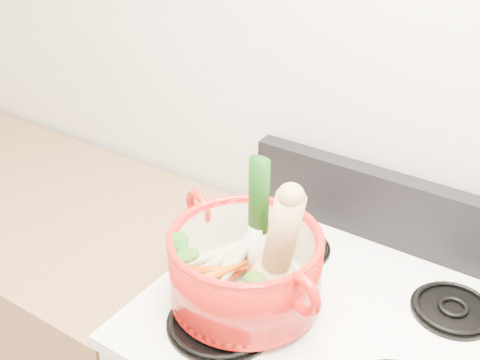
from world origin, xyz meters
The scene contains 24 objects.
wall_back centered at (0.00, 1.75, 1.30)m, with size 3.50×0.02×2.60m, color silver.
cooktop centered at (0.00, 1.40, 0.93)m, with size 0.78×0.67×0.03m, color white.
control_backsplash centered at (0.00, 1.70, 1.04)m, with size 0.76×0.05×0.18m, color black.
counter_left centered at (-1.07, 1.40, 0.45)m, with size 1.36×0.65×0.90m, color #906844.
burner_front_left centered at (-0.19, 1.24, 0.96)m, with size 0.22×0.22×0.02m, color black.
burner_back_left centered at (-0.19, 1.54, 0.96)m, with size 0.17×0.17×0.02m, color black.
burner_back_right centered at (0.19, 1.54, 0.96)m, with size 0.17×0.17×0.02m, color black.
dutch_oven centered at (-0.18, 1.32, 1.05)m, with size 0.31×0.31×0.15m, color #B5160F.
pot_handle_left centered at (-0.35, 1.38, 1.10)m, with size 0.09×0.09×0.02m, color #B5160F.
pot_handle_right centered at (-0.02, 1.26, 1.10)m, with size 0.09×0.09×0.02m, color #B5160F.
squash centered at (-0.12, 1.33, 1.12)m, with size 0.10×0.10×0.25m, color tan, non-canonical shape.
leek centered at (-0.18, 1.35, 1.15)m, with size 0.05×0.05×0.30m, color white.
ginger centered at (-0.19, 1.42, 1.02)m, with size 0.08×0.06×0.04m, color tan.
parsnip_0 centered at (-0.22, 1.33, 1.02)m, with size 0.04×0.04×0.20m, color beige.
parsnip_1 centered at (-0.25, 1.33, 1.03)m, with size 0.05×0.05×0.22m, color beige.
parsnip_2 centered at (-0.23, 1.35, 1.03)m, with size 0.05×0.05×0.21m, color beige.
parsnip_3 centered at (-0.26, 1.35, 1.04)m, with size 0.04×0.04×0.19m, color beige.
parsnip_4 centered at (-0.23, 1.36, 1.05)m, with size 0.04×0.04×0.22m, color beige.
parsnip_5 centered at (-0.22, 1.37, 1.05)m, with size 0.05×0.05×0.24m, color beige.
carrot_0 centered at (-0.22, 1.29, 1.02)m, with size 0.03×0.03×0.17m, color #BB4209.
carrot_1 centered at (-0.24, 1.28, 1.02)m, with size 0.03×0.03×0.13m, color orange.
carrot_2 centered at (-0.15, 1.30, 1.03)m, with size 0.03×0.03×0.19m, color #C34809.
carrot_3 centered at (-0.24, 1.29, 1.04)m, with size 0.03×0.03×0.13m, color #CF530A.
carrot_4 centered at (-0.22, 1.26, 1.04)m, with size 0.03×0.03×0.16m, color #C8520A.
Camera 1 is at (0.35, 0.51, 1.83)m, focal length 45.00 mm.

